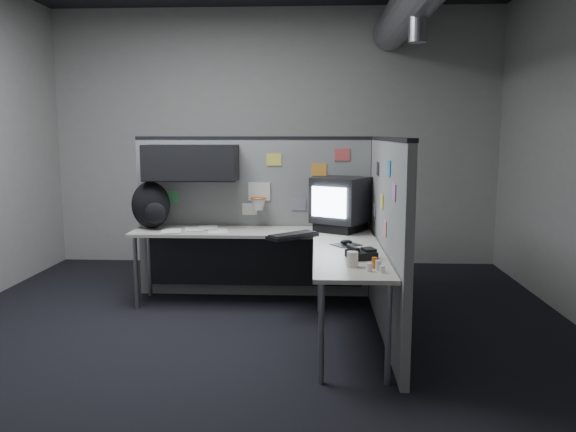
# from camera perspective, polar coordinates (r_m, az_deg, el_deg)

# --- Properties ---
(room) EXTENTS (5.62, 5.62, 3.22)m
(room) POSITION_cam_1_polar(r_m,az_deg,el_deg) (4.37, 3.45, 14.12)
(room) COLOR black
(room) RESTS_ON ground
(partition_back) EXTENTS (2.44, 0.42, 1.63)m
(partition_back) POSITION_cam_1_polar(r_m,az_deg,el_deg) (5.67, -5.01, 1.64)
(partition_back) COLOR slate
(partition_back) RESTS_ON ground
(partition_right) EXTENTS (0.07, 2.23, 1.63)m
(partition_right) POSITION_cam_1_polar(r_m,az_deg,el_deg) (4.67, 9.97, -2.10)
(partition_right) COLOR slate
(partition_right) RESTS_ON ground
(desk) EXTENTS (2.31, 2.11, 0.73)m
(desk) POSITION_cam_1_polar(r_m,az_deg,el_deg) (5.16, -1.35, -3.30)
(desk) COLOR #B2ACA1
(desk) RESTS_ON ground
(monitor) EXTENTS (0.62, 0.62, 0.52)m
(monitor) POSITION_cam_1_polar(r_m,az_deg,el_deg) (5.40, 5.38, 1.29)
(monitor) COLOR black
(monitor) RESTS_ON desk
(keyboard) EXTENTS (0.48, 0.45, 0.04)m
(keyboard) POSITION_cam_1_polar(r_m,az_deg,el_deg) (5.03, 0.47, -2.01)
(keyboard) COLOR black
(keyboard) RESTS_ON desk
(mouse) EXTENTS (0.28, 0.26, 0.05)m
(mouse) POSITION_cam_1_polar(r_m,az_deg,el_deg) (4.73, 5.93, -2.77)
(mouse) COLOR black
(mouse) RESTS_ON desk
(phone) EXTENTS (0.24, 0.25, 0.10)m
(phone) POSITION_cam_1_polar(r_m,az_deg,el_deg) (4.26, 7.40, -3.78)
(phone) COLOR black
(phone) RESTS_ON desk
(bottles) EXTENTS (0.13, 0.17, 0.08)m
(bottles) POSITION_cam_1_polar(r_m,az_deg,el_deg) (3.90, 8.91, -5.00)
(bottles) COLOR silver
(bottles) RESTS_ON desk
(cup) EXTENTS (0.09, 0.09, 0.11)m
(cup) POSITION_cam_1_polar(r_m,az_deg,el_deg) (3.97, 6.57, -4.39)
(cup) COLOR silver
(cup) RESTS_ON desk
(papers) EXTENTS (0.68, 0.50, 0.01)m
(papers) POSITION_cam_1_polar(r_m,az_deg,el_deg) (5.51, -9.12, -1.36)
(papers) COLOR white
(papers) RESTS_ON desk
(backpack) EXTENTS (0.43, 0.38, 0.46)m
(backpack) POSITION_cam_1_polar(r_m,az_deg,el_deg) (5.66, -13.72, 1.02)
(backpack) COLOR black
(backpack) RESTS_ON desk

